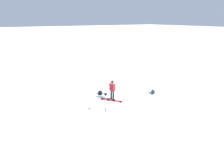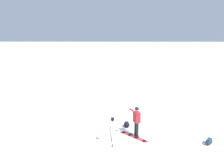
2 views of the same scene
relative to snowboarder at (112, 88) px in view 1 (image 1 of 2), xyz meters
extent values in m
plane|color=white|center=(-0.40, 0.58, -0.96)|extent=(300.00, 300.00, 0.00)
cylinder|color=black|center=(0.10, 0.04, -0.57)|extent=(0.14, 0.14, 0.77)
cylinder|color=black|center=(-0.11, -0.03, -0.57)|extent=(0.14, 0.14, 0.77)
cube|color=maroon|center=(0.00, 0.01, 0.09)|extent=(0.46, 0.37, 0.55)
sphere|color=tan|center=(0.00, 0.01, 0.49)|extent=(0.21, 0.21, 0.21)
sphere|color=black|center=(0.00, 0.01, 0.52)|extent=(0.22, 0.22, 0.22)
cylinder|color=maroon|center=(0.24, -0.16, 0.46)|extent=(0.24, 0.50, 0.39)
cylinder|color=maroon|center=(-0.20, -0.04, 0.09)|extent=(0.09, 0.09, 0.55)
cube|color=#B23333|center=(0.08, -0.14, -0.95)|extent=(1.30, 1.27, 0.02)
cylinder|color=#B23333|center=(0.63, 0.39, -0.95)|extent=(0.27, 0.27, 0.02)
cylinder|color=#B23333|center=(-0.47, -0.68, -0.95)|extent=(0.27, 0.27, 0.02)
cube|color=black|center=(0.24, 0.01, -0.90)|extent=(0.24, 0.24, 0.08)
cube|color=black|center=(-0.08, -0.30, -0.90)|extent=(0.24, 0.24, 0.08)
ellipsoid|color=#192833|center=(0.87, 3.41, -0.81)|extent=(0.63, 0.57, 0.29)
cube|color=#263A47|center=(0.87, 3.41, -0.71)|extent=(0.38, 0.34, 0.08)
cylinder|color=#262628|center=(1.24, -1.07, -0.31)|extent=(0.06, 0.31, 1.29)
cylinder|color=#262628|center=(1.10, -1.28, -0.31)|extent=(0.28, 0.18, 1.29)
cylinder|color=#262628|center=(1.33, -1.30, -0.31)|extent=(0.25, 0.21, 1.29)
cube|color=black|center=(1.22, -1.21, 0.36)|extent=(0.10, 0.10, 0.06)
cube|color=black|center=(1.22, -1.21, 0.44)|extent=(0.12, 0.16, 0.10)
ellipsoid|color=black|center=(-1.20, -0.43, -0.81)|extent=(0.54, 0.38, 0.30)
cube|color=black|center=(-1.20, -0.43, -0.70)|extent=(0.32, 0.23, 0.08)
camera|label=1|loc=(8.00, -4.70, 4.62)|focal=22.35mm
camera|label=2|loc=(11.37, -1.09, 4.23)|focal=37.71mm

